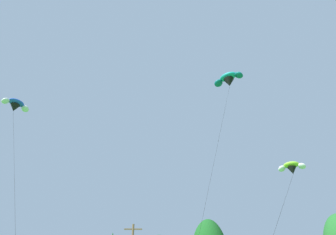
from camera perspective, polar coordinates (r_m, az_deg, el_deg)
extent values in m
cube|color=brown|center=(40.30, -6.49, -19.89)|extent=(2.20, 0.14, 0.14)
ellipsoid|color=blue|center=(34.39, -26.34, 2.49)|extent=(1.82, 1.81, 0.67)
ellipsoid|color=white|center=(34.47, -24.99, 1.48)|extent=(1.11, 1.15, 0.83)
ellipsoid|color=white|center=(34.06, -27.93, 2.74)|extent=(1.15, 1.11, 0.83)
cone|color=black|center=(34.17, -26.64, 1.60)|extent=(1.24, 1.24, 0.75)
cylinder|color=black|center=(25.24, -26.61, -10.12)|extent=(8.25, 8.50, 17.21)
ellipsoid|color=teal|center=(34.35, 11.09, 7.43)|extent=(2.23, 2.06, 0.79)
ellipsoid|color=#0F666B|center=(33.82, 12.99, 7.69)|extent=(1.36, 1.27, 0.99)
ellipsoid|color=#0F666B|center=(34.50, 9.34, 6.30)|extent=(1.35, 1.36, 0.99)
cone|color=black|center=(33.97, 11.29, 6.37)|extent=(1.51, 1.51, 0.93)
cylinder|color=black|center=(24.77, 8.42, -8.76)|extent=(6.18, 6.97, 21.31)
ellipsoid|color=#93D633|center=(27.36, 21.90, -8.15)|extent=(1.42, 1.16, 0.62)
ellipsoid|color=white|center=(27.32, 23.60, -8.25)|extent=(0.77, 0.80, 0.73)
ellipsoid|color=white|center=(27.26, 20.37, -8.89)|extent=(0.84, 0.81, 0.73)
cone|color=black|center=(27.25, 22.10, -9.12)|extent=(0.90, 0.90, 0.60)
cylinder|color=black|center=(20.82, 19.31, -18.93)|extent=(7.37, 8.06, 10.28)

